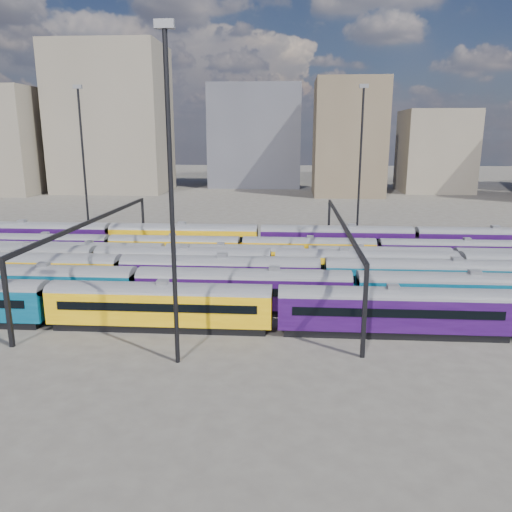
# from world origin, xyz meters

# --- Properties ---
(ground) EXTENTS (500.00, 500.00, 0.00)m
(ground) POSITION_xyz_m (0.00, 0.00, 0.00)
(ground) COLOR #45413B
(ground) RESTS_ON ground
(rake_0) EXTENTS (128.86, 3.14, 5.30)m
(rake_0) POSITION_xyz_m (2.62, -15.00, 2.78)
(rake_0) COLOR black
(rake_0) RESTS_ON ground
(rake_1) EXTENTS (111.03, 3.25, 5.49)m
(rake_1) POSITION_xyz_m (-0.74, -10.00, 2.88)
(rake_1) COLOR black
(rake_1) RESTS_ON ground
(rake_2) EXTENTS (113.24, 3.31, 5.60)m
(rake_2) POSITION_xyz_m (-3.84, -5.00, 2.94)
(rake_2) COLOR black
(rake_2) RESTS_ON ground
(rake_3) EXTENTS (153.42, 3.20, 5.40)m
(rake_3) POSITION_xyz_m (-9.12, 0.00, 2.84)
(rake_3) COLOR black
(rake_3) RESTS_ON ground
(rake_4) EXTENTS (111.92, 2.73, 4.58)m
(rake_4) POSITION_xyz_m (6.03, 5.00, 2.41)
(rake_4) COLOR black
(rake_4) RESTS_ON ground
(rake_5) EXTENTS (94.79, 2.78, 4.67)m
(rake_5) POSITION_xyz_m (-12.55, 10.00, 2.45)
(rake_5) COLOR black
(rake_5) RESTS_ON ground
(rake_6) EXTENTS (137.24, 3.34, 5.65)m
(rake_6) POSITION_xyz_m (-0.75, 15.00, 2.97)
(rake_6) COLOR black
(rake_6) RESTS_ON ground
(gantry_1) EXTENTS (0.35, 40.35, 8.03)m
(gantry_1) POSITION_xyz_m (-20.00, 0.00, 6.79)
(gantry_1) COLOR black
(gantry_1) RESTS_ON ground
(gantry_2) EXTENTS (0.35, 40.35, 8.03)m
(gantry_2) POSITION_xyz_m (10.00, 0.00, 6.79)
(gantry_2) COLOR black
(gantry_2) RESTS_ON ground
(mast_1) EXTENTS (1.40, 0.50, 25.60)m
(mast_1) POSITION_xyz_m (-30.00, 22.00, 13.97)
(mast_1) COLOR black
(mast_1) RESTS_ON ground
(mast_2) EXTENTS (1.40, 0.50, 25.60)m
(mast_2) POSITION_xyz_m (-5.00, -22.00, 13.97)
(mast_2) COLOR black
(mast_2) RESTS_ON ground
(mast_3) EXTENTS (1.40, 0.50, 25.60)m
(mast_3) POSITION_xyz_m (15.00, 24.00, 13.97)
(mast_3) COLOR black
(mast_3) RESTS_ON ground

